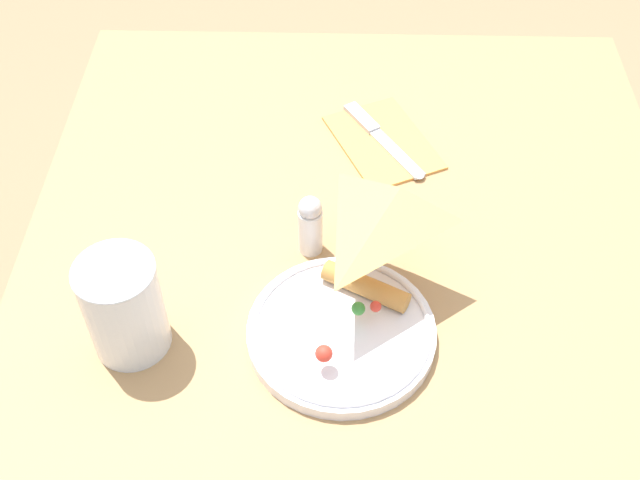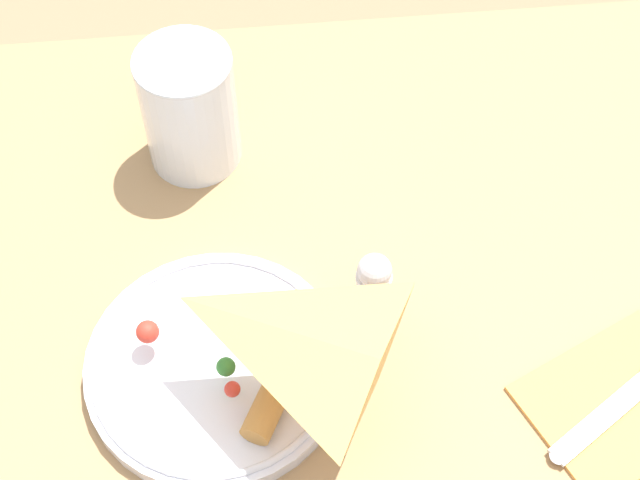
# 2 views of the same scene
# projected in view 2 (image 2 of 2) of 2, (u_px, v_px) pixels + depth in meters

# --- Properties ---
(dining_table) EXTENTS (0.99, 0.83, 0.75)m
(dining_table) POSITION_uv_depth(u_px,v_px,m) (340.00, 436.00, 0.89)
(dining_table) COLOR #A87F51
(dining_table) RESTS_ON ground_plane
(plate_pizza) EXTENTS (0.22, 0.21, 0.05)m
(plate_pizza) POSITION_uv_depth(u_px,v_px,m) (212.00, 361.00, 0.79)
(plate_pizza) COLOR white
(plate_pizza) RESTS_ON dining_table
(milk_glass) EXTENTS (0.09, 0.09, 0.12)m
(milk_glass) POSITION_uv_depth(u_px,v_px,m) (190.00, 110.00, 0.88)
(milk_glass) COLOR white
(milk_glass) RESTS_ON dining_table
(napkin_folded) EXTENTS (0.20, 0.17, 0.00)m
(napkin_folded) POSITION_uv_depth(u_px,v_px,m) (630.00, 396.00, 0.79)
(napkin_folded) COLOR #E59E4C
(napkin_folded) RESTS_ON dining_table
(butter_knife) EXTENTS (0.16, 0.11, 0.01)m
(butter_knife) POSITION_uv_depth(u_px,v_px,m) (639.00, 387.00, 0.79)
(butter_knife) COLOR #B2B2B7
(butter_knife) RESTS_ON napkin_folded
(salt_shaker) EXTENTS (0.03, 0.03, 0.09)m
(salt_shaker) POSITION_uv_depth(u_px,v_px,m) (373.00, 290.00, 0.80)
(salt_shaker) COLOR silver
(salt_shaker) RESTS_ON dining_table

